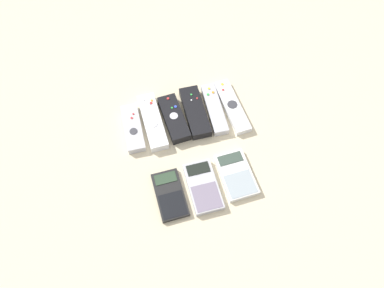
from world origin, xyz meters
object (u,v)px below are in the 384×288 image
calculator_0 (170,195)px  calculator_1 (203,186)px  remote_4 (214,109)px  remote_1 (153,122)px  remote_0 (133,128)px  remote_5 (232,106)px  calculator_2 (236,175)px  remote_3 (195,112)px  remote_2 (174,118)px

calculator_0 → calculator_1: (0.09, -0.00, 0.00)m
remote_4 → calculator_1: size_ratio=1.21×
remote_1 → calculator_1: (0.09, -0.24, -0.00)m
remote_0 → remote_5: 0.31m
remote_4 → remote_5: bearing=-1.5°
remote_1 → calculator_2: (0.18, -0.23, -0.00)m
remote_1 → remote_3: size_ratio=1.09×
remote_1 → remote_0: bearing=-175.1°
remote_1 → calculator_0: remote_1 is taller
remote_0 → calculator_2: bearing=-40.5°
remote_0 → remote_4: (0.25, 0.00, -0.00)m
remote_5 → calculator_0: remote_5 is taller
remote_0 → remote_3: bearing=3.4°
remote_0 → remote_2: 0.13m
remote_5 → remote_4: bearing=172.2°
remote_1 → remote_3: remote_3 is taller
calculator_2 → remote_2: bearing=116.5°
remote_3 → calculator_0: bearing=-118.5°
remote_3 → calculator_2: (0.05, -0.23, -0.01)m
remote_4 → remote_5: size_ratio=0.91×
remote_5 → remote_2: bearing=176.2°
remote_2 → remote_4: size_ratio=0.90×
remote_0 → calculator_0: (0.06, -0.23, -0.00)m
remote_4 → calculator_2: remote_4 is taller
remote_0 → remote_2: remote_2 is taller
calculator_1 → remote_1: bearing=110.3°
remote_0 → remote_2: bearing=1.7°
calculator_0 → remote_3: bearing=59.7°
remote_0 → remote_4: bearing=2.4°
remote_0 → calculator_1: bearing=-55.9°
remote_2 → remote_1: bearing=170.6°
calculator_0 → calculator_2: bearing=2.1°
remote_1 → calculator_1: size_ratio=1.29×
calculator_1 → remote_3: bearing=80.0°
remote_1 → remote_4: size_ratio=1.07×
remote_1 → remote_3: 0.13m
remote_5 → calculator_0: size_ratio=1.42×
remote_1 → remote_2: bearing=-6.6°
remote_3 → remote_5: (0.12, -0.01, -0.00)m
remote_5 → calculator_1: bearing=-128.0°
remote_3 → calculator_0: (-0.14, -0.24, -0.01)m
calculator_0 → calculator_2: size_ratio=0.97×
remote_0 → calculator_2: 0.33m
remote_1 → remote_5: remote_1 is taller
remote_0 → calculator_1: 0.28m
remote_3 → remote_4: (0.06, -0.00, -0.00)m
remote_3 → remote_1: bearing=-179.1°
calculator_0 → remote_5: bearing=42.0°
remote_2 → calculator_2: remote_2 is taller
remote_2 → calculator_1: remote_2 is taller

